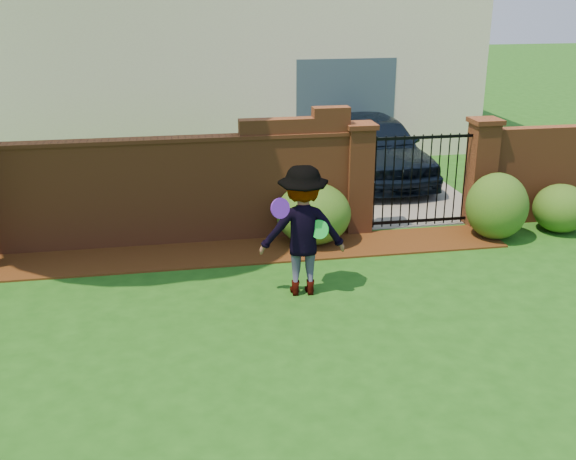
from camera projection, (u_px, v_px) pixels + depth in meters
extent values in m
cube|color=#1C5114|center=(247.00, 363.00, 7.67)|extent=(80.00, 80.00, 0.01)
cube|color=#3D1E0B|center=(160.00, 258.00, 10.60)|extent=(11.10, 1.08, 0.03)
cube|color=brown|center=(79.00, 198.00, 10.72)|extent=(8.70, 0.25, 1.70)
cube|color=brown|center=(294.00, 127.00, 10.97)|extent=(1.80, 0.25, 0.30)
cube|color=brown|center=(331.00, 112.00, 10.99)|extent=(0.60, 0.25, 0.16)
cube|color=brown|center=(73.00, 143.00, 10.42)|extent=(8.70, 0.31, 0.06)
cube|color=brown|center=(358.00, 181.00, 11.47)|extent=(0.42, 0.42, 1.80)
cube|color=brown|center=(360.00, 125.00, 11.15)|extent=(0.50, 0.50, 0.08)
cube|color=brown|center=(480.00, 175.00, 11.84)|extent=(0.42, 0.42, 1.80)
cube|color=brown|center=(486.00, 121.00, 11.53)|extent=(0.50, 0.50, 0.08)
cylinder|color=black|center=(375.00, 183.00, 11.54)|extent=(0.02, 0.02, 1.60)
cylinder|color=black|center=(384.00, 182.00, 11.57)|extent=(0.02, 0.02, 1.60)
cylinder|color=black|center=(393.00, 182.00, 11.59)|extent=(0.02, 0.02, 1.60)
cylinder|color=black|center=(402.00, 181.00, 11.62)|extent=(0.02, 0.02, 1.60)
cylinder|color=black|center=(411.00, 181.00, 11.65)|extent=(0.02, 0.02, 1.60)
cylinder|color=black|center=(420.00, 181.00, 11.68)|extent=(0.02, 0.02, 1.60)
cylinder|color=black|center=(429.00, 180.00, 11.70)|extent=(0.02, 0.02, 1.60)
cylinder|color=black|center=(438.00, 180.00, 11.73)|extent=(0.02, 0.02, 1.60)
cylinder|color=black|center=(447.00, 179.00, 11.76)|extent=(0.02, 0.02, 1.60)
cylinder|color=black|center=(456.00, 179.00, 11.79)|extent=(0.02, 0.02, 1.60)
cylinder|color=black|center=(465.00, 178.00, 11.81)|extent=(0.02, 0.02, 1.60)
cube|color=black|center=(417.00, 221.00, 11.92)|extent=(1.78, 0.03, 0.05)
cube|color=black|center=(423.00, 137.00, 11.42)|extent=(1.78, 0.03, 0.05)
cube|color=slate|center=(355.00, 170.00, 15.66)|extent=(3.20, 8.00, 0.01)
cube|color=#F3EDCC|center=(226.00, 25.00, 17.93)|extent=(12.00, 6.00, 6.00)
cube|color=#384C5B|center=(345.00, 110.00, 16.23)|extent=(2.40, 0.12, 2.40)
imported|color=black|center=(378.00, 149.00, 14.51)|extent=(1.93, 4.28, 1.43)
ellipsoid|color=#225118|center=(313.00, 214.00, 11.09)|extent=(1.23, 1.23, 1.00)
ellipsoid|color=#225118|center=(497.00, 206.00, 11.27)|extent=(1.02, 1.02, 1.12)
ellipsoid|color=#225118|center=(561.00, 208.00, 11.63)|extent=(0.93, 0.93, 0.83)
imported|color=gray|center=(302.00, 232.00, 9.12)|extent=(1.22, 0.76, 1.80)
cylinder|color=#661FC6|center=(280.00, 208.00, 8.71)|extent=(0.28, 0.17, 0.27)
cylinder|color=green|center=(319.00, 229.00, 8.96)|extent=(0.25, 0.18, 0.26)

